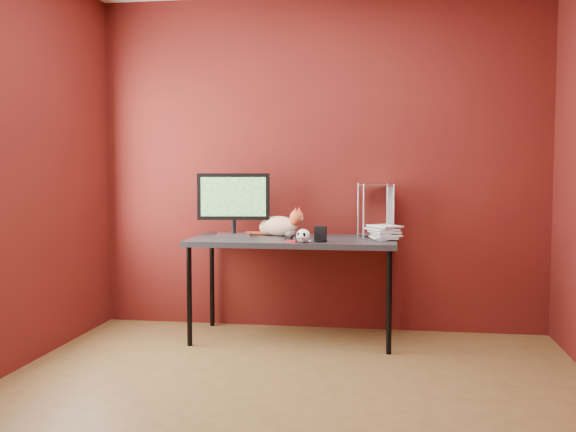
# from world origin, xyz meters

# --- Properties ---
(room) EXTENTS (3.52, 3.52, 2.61)m
(room) POSITION_xyz_m (0.00, 0.00, 1.45)
(room) COLOR brown
(room) RESTS_ON ground
(desk) EXTENTS (1.50, 0.70, 0.75)m
(desk) POSITION_xyz_m (-0.15, 1.37, 0.70)
(desk) COLOR black
(desk) RESTS_ON ground
(monitor) EXTENTS (0.55, 0.21, 0.47)m
(monitor) POSITION_xyz_m (-0.62, 1.46, 1.02)
(monitor) COLOR #B5B5BA
(monitor) RESTS_ON desk
(cat) EXTENTS (0.46, 0.29, 0.22)m
(cat) POSITION_xyz_m (-0.28, 1.52, 0.83)
(cat) COLOR orange
(cat) RESTS_ON desk
(skull_mug) EXTENTS (0.10, 0.10, 0.09)m
(skull_mug) POSITION_xyz_m (-0.04, 1.08, 0.80)
(skull_mug) COLOR silver
(skull_mug) RESTS_ON desk
(speaker) EXTENTS (0.10, 0.10, 0.11)m
(speaker) POSITION_xyz_m (0.07, 1.15, 0.80)
(speaker) COLOR black
(speaker) RESTS_ON desk
(book_stack) EXTENTS (0.28, 0.29, 1.15)m
(book_stack) POSITION_xyz_m (0.44, 1.36, 1.33)
(book_stack) COLOR beige
(book_stack) RESTS_ON desk
(wire_rack) EXTENTS (0.27, 0.24, 0.40)m
(wire_rack) POSITION_xyz_m (0.45, 1.62, 0.95)
(wire_rack) COLOR #B5B5BA
(wire_rack) RESTS_ON desk
(pocket_knife) EXTENTS (0.08, 0.05, 0.02)m
(pocket_knife) POSITION_xyz_m (-0.12, 1.08, 0.76)
(pocket_knife) COLOR #A60C16
(pocket_knife) RESTS_ON desk
(black_gadget) EXTENTS (0.06, 0.05, 0.02)m
(black_gadget) POSITION_xyz_m (-0.17, 1.25, 0.76)
(black_gadget) COLOR black
(black_gadget) RESTS_ON desk
(washer) EXTENTS (0.05, 0.05, 0.00)m
(washer) POSITION_xyz_m (0.00, 1.22, 0.75)
(washer) COLOR #B5B5BA
(washer) RESTS_ON desk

